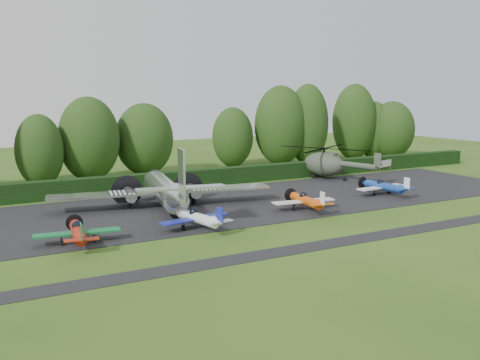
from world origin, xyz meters
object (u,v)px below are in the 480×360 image
transport_plane (166,190)px  light_plane_white (197,218)px  light_plane_orange (306,200)px  helicopter (324,162)px  light_plane_red (78,232)px  light_plane_blue (384,186)px  sign_board (385,164)px

transport_plane → light_plane_white: size_ratio=3.30×
light_plane_white → light_plane_orange: light_plane_orange is taller
helicopter → light_plane_orange: bearing=-116.6°
light_plane_orange → light_plane_red: bearing=177.7°
helicopter → light_plane_blue: bearing=-80.6°
light_plane_white → helicopter: bearing=44.6°
light_plane_red → light_plane_orange: size_ratio=1.00×
helicopter → sign_board: (10.99, 0.42, -1.03)m
light_plane_white → helicopter: helicopter is taller
helicopter → transport_plane: bearing=-146.6°
light_plane_orange → sign_board: light_plane_orange is taller
light_plane_orange → helicopter: (13.18, 14.57, 1.17)m
light_plane_orange → sign_board: bearing=25.4°
sign_board → light_plane_white: bearing=-139.6°
transport_plane → light_plane_red: (-9.88, -8.17, -0.92)m
light_plane_red → sign_board: bearing=13.2°
transport_plane → light_plane_white: bearing=-102.6°
light_plane_white → sign_board: (35.99, 16.52, 0.14)m
transport_plane → light_plane_blue: transport_plane is taller
light_plane_white → light_plane_orange: 11.92m
light_plane_red → helicopter: 38.14m
light_plane_blue → helicopter: bearing=88.7°
helicopter → light_plane_red: bearing=-139.4°
light_plane_red → sign_board: light_plane_red is taller
light_plane_white → sign_board: size_ratio=2.19×
light_plane_blue → light_plane_red: bearing=-168.7°
light_plane_white → helicopter: 29.76m
transport_plane → light_plane_white: 8.21m
helicopter → sign_board: bearing=17.7°
transport_plane → light_plane_blue: size_ratio=3.27×
sign_board → light_plane_orange: bearing=-132.4°
transport_plane → helicopter: bearing=7.7°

